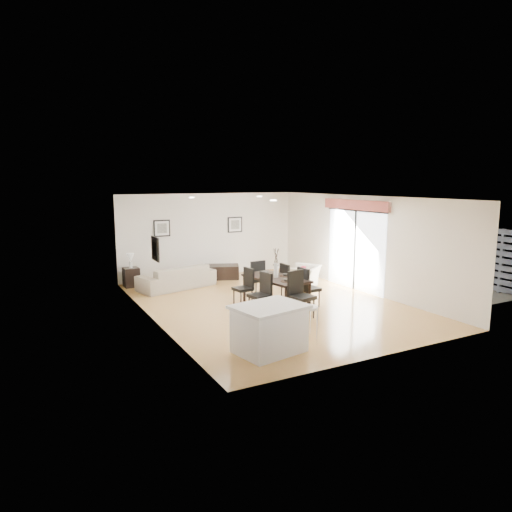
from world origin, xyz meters
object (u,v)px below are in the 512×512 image
dining_chair_enear (307,285)px  dining_chair_foot (256,276)px  dining_chair_efar (288,279)px  armchair (303,277)px  coffee_table (222,272)px  side_table (131,277)px  bar_stool (309,312)px  dining_chair_wfar (246,284)px  sofa (177,277)px  dining_table (276,280)px  dining_chair_head (299,292)px  kitchen_island (269,328)px  dining_chair_wnear (262,291)px

dining_chair_enear → dining_chair_foot: bearing=18.7°
dining_chair_efar → armchair: bearing=-50.5°
coffee_table → side_table: bearing=-161.1°
coffee_table → bar_stool: (-0.92, -6.25, 0.43)m
dining_chair_wfar → sofa: bearing=-166.0°
dining_chair_efar → coffee_table: 3.24m
dining_table → dining_chair_head: dining_chair_head is taller
armchair → bar_stool: bearing=20.4°
kitchen_island → dining_chair_enear: bearing=33.1°
dining_table → dining_chair_foot: (0.01, 1.09, -0.11)m
dining_chair_wnear → dining_chair_wfar: 0.88m
dining_chair_head → side_table: bearing=105.5°
dining_chair_enear → dining_chair_head: 0.90m
dining_chair_efar → dining_chair_wnear: bearing=124.2°
dining_chair_wnear → dining_chair_wfar: size_ratio=1.05×
dining_chair_head → kitchen_island: (-1.66, -1.55, -0.16)m
dining_table → coffee_table: bearing=79.0°
dining_chair_efar → kitchen_island: 3.84m
dining_chair_enear → bar_stool: (-1.43, -2.19, 0.08)m
bar_stool → dining_chair_head: bearing=63.0°
dining_chair_wnear → bar_stool: (-0.19, -2.20, 0.09)m
armchair → dining_chair_foot: bearing=-27.1°
dining_chair_foot → sofa: bearing=-55.1°
sofa → kitchen_island: 5.64m
dining_chair_enear → dining_chair_efar: dining_chair_enear is taller
dining_chair_foot → bar_stool: (-0.82, -3.72, 0.09)m
bar_stool → dining_chair_efar: bearing=65.0°
dining_table → dining_chair_wnear: bearing=-154.7°
sofa → side_table: sofa is taller
armchair → coffee_table: 2.77m
armchair → side_table: (-4.47, 2.42, -0.03)m
dining_chair_wnear → side_table: size_ratio=1.72×
dining_chair_efar → kitchen_island: bearing=142.4°
dining_chair_enear → side_table: 5.41m
side_table → dining_chair_head: bearing=-61.1°
kitchen_island → dining_table: bearing=46.9°
sofa → side_table: size_ratio=3.95×
dining_chair_head → coffee_table: bearing=75.1°
sofa → dining_chair_efar: bearing=115.8°
armchair → dining_chair_wnear: (-2.37, -1.82, 0.23)m
coffee_table → side_table: (-2.82, 0.19, 0.07)m
dining_chair_wfar → dining_chair_enear: size_ratio=0.94×
dining_table → bar_stool: size_ratio=2.51×
dining_chair_wnear → coffee_table: 4.12m
dining_chair_efar → bar_stool: 3.39m
dining_chair_wnear → kitchen_island: bearing=-34.0°
bar_stool → sofa: bearing=97.8°
dining_chair_wnear → dining_chair_enear: bearing=80.9°
armchair → kitchen_island: 5.29m
dining_table → bar_stool: bar_stool is taller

